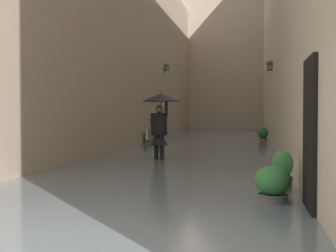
{
  "coord_description": "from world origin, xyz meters",
  "views": [
    {
      "loc": [
        -1.89,
        4.1,
        1.46
      ],
      "look_at": [
        0.25,
        -7.65,
        1.11
      ],
      "focal_mm": 49.24,
      "sensor_mm": 36.0,
      "label": 1
    }
  ],
  "objects_px": {
    "potted_plant_mid_left": "(273,187)",
    "potted_plant_near_left": "(263,135)",
    "potted_plant_far_right": "(159,134)",
    "potted_plant_far_left": "(282,175)",
    "person_wading": "(160,112)",
    "potted_plant_mid_right": "(150,137)"
  },
  "relations": [
    {
      "from": "person_wading",
      "to": "potted_plant_far_right",
      "type": "xyz_separation_m",
      "value": [
        1.75,
        -8.37,
        -1.03
      ]
    },
    {
      "from": "person_wading",
      "to": "potted_plant_mid_right",
      "type": "relative_size",
      "value": 2.92
    },
    {
      "from": "person_wading",
      "to": "potted_plant_far_left",
      "type": "height_order",
      "value": "person_wading"
    },
    {
      "from": "potted_plant_far_left",
      "to": "potted_plant_mid_left",
      "type": "distance_m",
      "value": 0.95
    },
    {
      "from": "potted_plant_near_left",
      "to": "potted_plant_mid_left",
      "type": "bearing_deg",
      "value": 89.2
    },
    {
      "from": "potted_plant_mid_left",
      "to": "potted_plant_far_left",
      "type": "bearing_deg",
      "value": -101.86
    },
    {
      "from": "potted_plant_mid_left",
      "to": "potted_plant_near_left",
      "type": "xyz_separation_m",
      "value": [
        -0.21,
        -14.82,
        0.05
      ]
    },
    {
      "from": "person_wading",
      "to": "potted_plant_near_left",
      "type": "height_order",
      "value": "person_wading"
    },
    {
      "from": "potted_plant_far_right",
      "to": "potted_plant_mid_right",
      "type": "height_order",
      "value": "potted_plant_far_right"
    },
    {
      "from": "potted_plant_mid_right",
      "to": "potted_plant_near_left",
      "type": "relative_size",
      "value": 0.92
    },
    {
      "from": "potted_plant_mid_left",
      "to": "potted_plant_near_left",
      "type": "bearing_deg",
      "value": -90.8
    },
    {
      "from": "potted_plant_far_right",
      "to": "potted_plant_far_left",
      "type": "bearing_deg",
      "value": 109.89
    },
    {
      "from": "potted_plant_far_left",
      "to": "potted_plant_mid_left",
      "type": "height_order",
      "value": "potted_plant_far_left"
    },
    {
      "from": "person_wading",
      "to": "potted_plant_mid_left",
      "type": "height_order",
      "value": "person_wading"
    },
    {
      "from": "potted_plant_mid_right",
      "to": "potted_plant_near_left",
      "type": "xyz_separation_m",
      "value": [
        -4.82,
        -2.3,
        0.02
      ]
    },
    {
      "from": "potted_plant_mid_right",
      "to": "potted_plant_mid_left",
      "type": "bearing_deg",
      "value": 110.22
    },
    {
      "from": "potted_plant_mid_left",
      "to": "potted_plant_mid_right",
      "type": "height_order",
      "value": "potted_plant_mid_right"
    },
    {
      "from": "person_wading",
      "to": "potted_plant_near_left",
      "type": "relative_size",
      "value": 2.68
    },
    {
      "from": "potted_plant_far_right",
      "to": "potted_plant_mid_left",
      "type": "bearing_deg",
      "value": 107.95
    },
    {
      "from": "potted_plant_far_right",
      "to": "potted_plant_mid_right",
      "type": "distance_m",
      "value": 1.51
    },
    {
      "from": "potted_plant_far_right",
      "to": "potted_plant_mid_left",
      "type": "distance_m",
      "value": 14.75
    },
    {
      "from": "potted_plant_far_right",
      "to": "potted_plant_near_left",
      "type": "relative_size",
      "value": 1.0
    }
  ]
}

